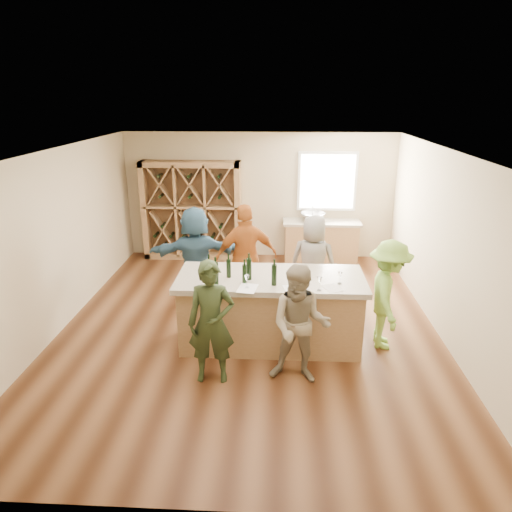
{
  "coord_description": "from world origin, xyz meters",
  "views": [
    {
      "loc": [
        0.46,
        -6.6,
        3.59
      ],
      "look_at": [
        0.1,
        0.2,
        1.15
      ],
      "focal_mm": 32.0,
      "sensor_mm": 36.0,
      "label": 1
    }
  ],
  "objects_px": {
    "sink": "(313,217)",
    "wine_bottle_c": "(229,268)",
    "wine_bottle_d": "(245,274)",
    "person_near_left": "(211,323)",
    "wine_bottle_e": "(249,269)",
    "person_far_right": "(313,262)",
    "wine_bottle_b": "(216,273)",
    "person_far_left": "(196,256)",
    "wine_bottle_f": "(274,275)",
    "tasting_counter_base": "(270,313)",
    "person_server": "(388,295)",
    "person_far_mid": "(246,257)",
    "wine_rack": "(192,211)",
    "wine_bottle_a": "(209,269)",
    "person_near_right": "(300,325)"
  },
  "relations": [
    {
      "from": "sink",
      "to": "wine_bottle_c",
      "type": "height_order",
      "value": "wine_bottle_c"
    },
    {
      "from": "wine_bottle_d",
      "to": "person_near_left",
      "type": "xyz_separation_m",
      "value": [
        -0.37,
        -0.73,
        -0.39
      ]
    },
    {
      "from": "wine_bottle_e",
      "to": "person_far_right",
      "type": "bearing_deg",
      "value": 53.79
    },
    {
      "from": "wine_bottle_b",
      "to": "person_far_right",
      "type": "distance_m",
      "value": 2.18
    },
    {
      "from": "person_far_left",
      "to": "wine_bottle_f",
      "type": "bearing_deg",
      "value": 120.27
    },
    {
      "from": "wine_bottle_c",
      "to": "tasting_counter_base",
      "type": "bearing_deg",
      "value": 4.83
    },
    {
      "from": "person_server",
      "to": "person_far_mid",
      "type": "height_order",
      "value": "person_far_mid"
    },
    {
      "from": "wine_rack",
      "to": "wine_bottle_a",
      "type": "relative_size",
      "value": 7.64
    },
    {
      "from": "wine_bottle_a",
      "to": "wine_bottle_f",
      "type": "distance_m",
      "value": 0.95
    },
    {
      "from": "sink",
      "to": "person_near_left",
      "type": "distance_m",
      "value": 4.92
    },
    {
      "from": "wine_bottle_d",
      "to": "person_far_left",
      "type": "relative_size",
      "value": 0.15
    },
    {
      "from": "tasting_counter_base",
      "to": "wine_bottle_a",
      "type": "height_order",
      "value": "wine_bottle_a"
    },
    {
      "from": "wine_bottle_a",
      "to": "person_near_right",
      "type": "relative_size",
      "value": 0.18
    },
    {
      "from": "wine_bottle_d",
      "to": "person_near_right",
      "type": "bearing_deg",
      "value": -42.57
    },
    {
      "from": "sink",
      "to": "wine_bottle_f",
      "type": "bearing_deg",
      "value": -101.35
    },
    {
      "from": "wine_bottle_c",
      "to": "person_near_left",
      "type": "xyz_separation_m",
      "value": [
        -0.13,
        -0.92,
        -0.39
      ]
    },
    {
      "from": "person_far_mid",
      "to": "person_far_right",
      "type": "bearing_deg",
      "value": 164.95
    },
    {
      "from": "person_near_right",
      "to": "person_far_left",
      "type": "height_order",
      "value": "person_far_left"
    },
    {
      "from": "person_server",
      "to": "person_far_left",
      "type": "distance_m",
      "value": 3.35
    },
    {
      "from": "person_far_mid",
      "to": "person_far_left",
      "type": "height_order",
      "value": "person_far_mid"
    },
    {
      "from": "wine_rack",
      "to": "person_near_left",
      "type": "distance_m",
      "value": 4.86
    },
    {
      "from": "person_near_right",
      "to": "person_server",
      "type": "distance_m",
      "value": 1.62
    },
    {
      "from": "wine_bottle_c",
      "to": "person_near_right",
      "type": "xyz_separation_m",
      "value": [
        1.0,
        -0.89,
        -0.41
      ]
    },
    {
      "from": "person_near_right",
      "to": "wine_rack",
      "type": "bearing_deg",
      "value": 124.37
    },
    {
      "from": "wine_rack",
      "to": "tasting_counter_base",
      "type": "relative_size",
      "value": 0.85
    },
    {
      "from": "wine_rack",
      "to": "person_far_right",
      "type": "bearing_deg",
      "value": -44.15
    },
    {
      "from": "person_near_left",
      "to": "wine_bottle_f",
      "type": "height_order",
      "value": "person_near_left"
    },
    {
      "from": "tasting_counter_base",
      "to": "person_server",
      "type": "xyz_separation_m",
      "value": [
        1.7,
        0.01,
        0.32
      ]
    },
    {
      "from": "wine_bottle_d",
      "to": "wine_bottle_e",
      "type": "xyz_separation_m",
      "value": [
        0.05,
        0.13,
        0.02
      ]
    },
    {
      "from": "wine_bottle_e",
      "to": "person_near_right",
      "type": "distance_m",
      "value": 1.17
    },
    {
      "from": "wine_bottle_b",
      "to": "person_server",
      "type": "distance_m",
      "value": 2.51
    },
    {
      "from": "person_server",
      "to": "person_far_left",
      "type": "relative_size",
      "value": 0.93
    },
    {
      "from": "sink",
      "to": "wine_bottle_c",
      "type": "bearing_deg",
      "value": -111.31
    },
    {
      "from": "person_far_right",
      "to": "wine_bottle_c",
      "type": "bearing_deg",
      "value": 59.83
    },
    {
      "from": "sink",
      "to": "wine_bottle_d",
      "type": "relative_size",
      "value": 2.03
    },
    {
      "from": "tasting_counter_base",
      "to": "wine_bottle_f",
      "type": "xyz_separation_m",
      "value": [
        0.05,
        -0.3,
        0.73
      ]
    },
    {
      "from": "tasting_counter_base",
      "to": "person_near_right",
      "type": "xyz_separation_m",
      "value": [
        0.4,
        -0.94,
        0.31
      ]
    },
    {
      "from": "wine_bottle_c",
      "to": "wine_bottle_e",
      "type": "bearing_deg",
      "value": -11.92
    },
    {
      "from": "wine_rack",
      "to": "person_far_right",
      "type": "height_order",
      "value": "wine_rack"
    },
    {
      "from": "wine_rack",
      "to": "person_far_mid",
      "type": "distance_m",
      "value": 2.89
    },
    {
      "from": "wine_bottle_c",
      "to": "person_far_right",
      "type": "bearing_deg",
      "value": 45.23
    },
    {
      "from": "wine_bottle_b",
      "to": "wine_bottle_f",
      "type": "relative_size",
      "value": 1.04
    },
    {
      "from": "wine_bottle_c",
      "to": "person_server",
      "type": "height_order",
      "value": "person_server"
    },
    {
      "from": "wine_rack",
      "to": "wine_bottle_e",
      "type": "distance_m",
      "value": 4.16
    },
    {
      "from": "sink",
      "to": "person_server",
      "type": "relative_size",
      "value": 0.33
    },
    {
      "from": "wine_bottle_d",
      "to": "person_near_right",
      "type": "distance_m",
      "value": 1.11
    },
    {
      "from": "wine_bottle_b",
      "to": "wine_bottle_c",
      "type": "relative_size",
      "value": 1.15
    },
    {
      "from": "tasting_counter_base",
      "to": "sink",
      "type": "bearing_deg",
      "value": 77.01
    },
    {
      "from": "person_far_mid",
      "to": "person_far_right",
      "type": "relative_size",
      "value": 1.11
    },
    {
      "from": "wine_rack",
      "to": "sink",
      "type": "height_order",
      "value": "wine_rack"
    }
  ]
}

